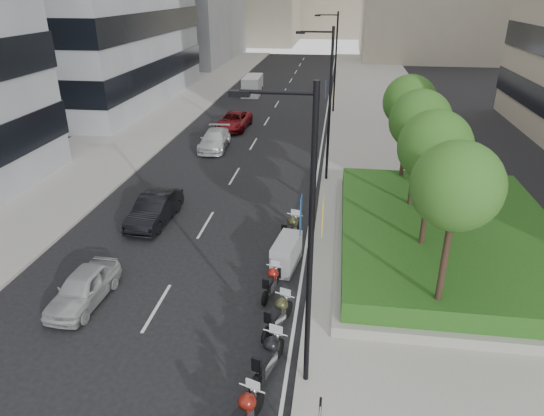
% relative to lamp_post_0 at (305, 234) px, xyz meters
% --- Properties ---
extents(ground, '(160.00, 160.00, 0.00)m').
position_rel_lamp_post_0_xyz_m(ground, '(-4.14, -1.00, -5.07)').
color(ground, black).
rests_on(ground, ground).
extents(sidewalk_right, '(10.00, 100.00, 0.15)m').
position_rel_lamp_post_0_xyz_m(sidewalk_right, '(4.86, 29.00, -4.99)').
color(sidewalk_right, '#9E9B93').
rests_on(sidewalk_right, ground).
extents(sidewalk_left, '(8.00, 100.00, 0.15)m').
position_rel_lamp_post_0_xyz_m(sidewalk_left, '(-16.14, 29.00, -4.99)').
color(sidewalk_left, '#9E9B93').
rests_on(sidewalk_left, ground).
extents(lane_edge, '(0.12, 100.00, 0.01)m').
position_rel_lamp_post_0_xyz_m(lane_edge, '(-0.44, 29.00, -5.06)').
color(lane_edge, silver).
rests_on(lane_edge, ground).
extents(lane_centre, '(0.12, 100.00, 0.01)m').
position_rel_lamp_post_0_xyz_m(lane_centre, '(-5.64, 29.00, -5.06)').
color(lane_centre, silver).
rests_on(lane_centre, ground).
extents(planter, '(10.00, 14.00, 0.40)m').
position_rel_lamp_post_0_xyz_m(planter, '(5.86, 9.00, -4.72)').
color(planter, '#99988F').
rests_on(planter, sidewalk_right).
extents(hedge, '(9.40, 13.40, 0.80)m').
position_rel_lamp_post_0_xyz_m(hedge, '(5.86, 9.00, -4.12)').
color(hedge, '#1C3C11').
rests_on(hedge, planter).
extents(tree_0, '(2.80, 2.80, 6.30)m').
position_rel_lamp_post_0_xyz_m(tree_0, '(4.36, 3.00, 0.36)').
color(tree_0, '#332319').
rests_on(tree_0, planter).
extents(tree_1, '(2.80, 2.80, 6.30)m').
position_rel_lamp_post_0_xyz_m(tree_1, '(4.36, 7.00, 0.36)').
color(tree_1, '#332319').
rests_on(tree_1, planter).
extents(tree_2, '(2.80, 2.80, 6.30)m').
position_rel_lamp_post_0_xyz_m(tree_2, '(4.36, 11.00, 0.36)').
color(tree_2, '#332319').
rests_on(tree_2, planter).
extents(tree_3, '(2.80, 2.80, 6.30)m').
position_rel_lamp_post_0_xyz_m(tree_3, '(4.36, 15.00, 0.36)').
color(tree_3, '#332319').
rests_on(tree_3, planter).
extents(lamp_post_0, '(2.34, 0.45, 9.00)m').
position_rel_lamp_post_0_xyz_m(lamp_post_0, '(0.00, 0.00, 0.00)').
color(lamp_post_0, black).
rests_on(lamp_post_0, ground).
extents(lamp_post_1, '(2.34, 0.45, 9.00)m').
position_rel_lamp_post_0_xyz_m(lamp_post_1, '(0.00, 17.00, 0.00)').
color(lamp_post_1, black).
rests_on(lamp_post_1, ground).
extents(lamp_post_2, '(2.34, 0.45, 9.00)m').
position_rel_lamp_post_0_xyz_m(lamp_post_2, '(0.00, 35.00, 0.00)').
color(lamp_post_2, black).
rests_on(lamp_post_2, ground).
extents(motorcycle_2, '(0.94, 2.37, 1.20)m').
position_rel_lamp_post_0_xyz_m(motorcycle_2, '(-1.02, 0.18, -4.42)').
color(motorcycle_2, black).
rests_on(motorcycle_2, ground).
extents(motorcycle_3, '(0.97, 2.15, 1.11)m').
position_rel_lamp_post_0_xyz_m(motorcycle_3, '(-0.99, 2.41, -4.47)').
color(motorcycle_3, black).
rests_on(motorcycle_3, ground).
extents(motorcycle_4, '(0.67, 2.01, 1.01)m').
position_rel_lamp_post_0_xyz_m(motorcycle_4, '(-1.52, 4.48, -4.53)').
color(motorcycle_4, black).
rests_on(motorcycle_4, ground).
extents(motorcycle_5, '(1.18, 2.25, 1.30)m').
position_rel_lamp_post_0_xyz_m(motorcycle_5, '(-1.17, 6.53, -4.42)').
color(motorcycle_5, black).
rests_on(motorcycle_5, ground).
extents(motorcycle_6, '(0.89, 2.35, 1.19)m').
position_rel_lamp_post_0_xyz_m(motorcycle_6, '(-1.21, 8.81, -4.43)').
color(motorcycle_6, black).
rests_on(motorcycle_6, ground).
extents(car_a, '(1.67, 3.82, 1.28)m').
position_rel_lamp_post_0_xyz_m(car_a, '(-8.44, 2.97, -4.42)').
color(car_a, '#B3B3B6').
rests_on(car_a, ground).
extents(car_b, '(1.72, 4.43, 1.44)m').
position_rel_lamp_post_0_xyz_m(car_b, '(-8.24, 9.95, -4.35)').
color(car_b, black).
rests_on(car_b, ground).
extents(car_c, '(2.15, 4.75, 1.35)m').
position_rel_lamp_post_0_xyz_m(car_c, '(-8.27, 22.47, -4.39)').
color(car_c, silver).
rests_on(car_c, ground).
extents(car_d, '(2.51, 5.05, 1.37)m').
position_rel_lamp_post_0_xyz_m(car_d, '(-8.01, 28.11, -4.38)').
color(car_d, maroon).
rests_on(car_d, ground).
extents(delivery_van, '(2.00, 4.85, 2.01)m').
position_rel_lamp_post_0_xyz_m(delivery_van, '(-8.94, 42.29, -4.13)').
color(delivery_van, white).
rests_on(delivery_van, ground).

